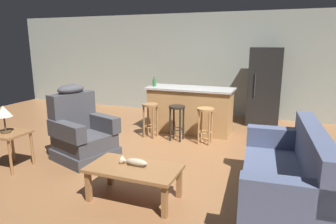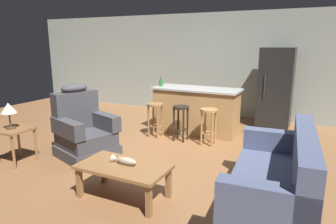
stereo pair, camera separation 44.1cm
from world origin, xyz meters
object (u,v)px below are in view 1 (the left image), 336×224
object	(u,v)px
end_table	(10,139)
bar_stool_right	(205,119)
recliner_near_lamp	(81,133)
fish_figurine	(134,162)
kitchen_island	(190,110)
table_lamp	(3,113)
bottle_tall_green	(154,83)
coffee_table	(134,171)
bar_stool_left	(150,114)
refrigerator	(265,87)
bar_stool_middle	(177,116)
couch	(286,178)

from	to	relation	value
end_table	bar_stool_right	distance (m)	3.26
recliner_near_lamp	fish_figurine	bearing A→B (deg)	-12.70
end_table	kitchen_island	world-z (taller)	kitchen_island
table_lamp	bottle_tall_green	xyz separation A→B (m)	(1.20, 2.73, 0.16)
coffee_table	bar_stool_left	world-z (taller)	bar_stool_left
bar_stool_right	end_table	bearing A→B (deg)	-138.47
bar_stool_left	refrigerator	size ratio (longest dim) A/B	0.39
bar_stool_middle	bar_stool_right	bearing A→B (deg)	0.00
fish_figurine	bar_stool_middle	world-z (taller)	bar_stool_middle
coffee_table	end_table	size ratio (longest dim) A/B	1.96
coffee_table	table_lamp	xyz separation A→B (m)	(-2.18, 0.13, 0.50)
kitchen_island	bar_stool_right	xyz separation A→B (m)	(0.49, -0.63, -0.01)
refrigerator	bar_stool_right	bearing A→B (deg)	-116.58
couch	kitchen_island	xyz separation A→B (m)	(-1.91, 2.45, 0.14)
coffee_table	end_table	distance (m)	2.17
end_table	bar_stool_right	size ratio (longest dim) A/B	0.82
recliner_near_lamp	kitchen_island	world-z (taller)	recliner_near_lamp
table_lamp	recliner_near_lamp	bearing A→B (deg)	45.83
kitchen_island	coffee_table	bearing A→B (deg)	-85.94
refrigerator	recliner_near_lamp	bearing A→B (deg)	-128.96
couch	refrigerator	bearing A→B (deg)	-86.43
recliner_near_lamp	refrigerator	xyz separation A→B (m)	(2.63, 3.25, 0.46)
table_lamp	bar_stool_left	xyz separation A→B (m)	(1.34, 2.20, -0.40)
bar_stool_left	bar_stool_middle	distance (m)	0.56
fish_figurine	refrigerator	distance (m)	4.31
coffee_table	bar_stool_left	size ratio (longest dim) A/B	1.62
fish_figurine	bottle_tall_green	bearing A→B (deg)	108.89
bottle_tall_green	refrigerator	bearing A→B (deg)	30.80
bar_stool_middle	bottle_tall_green	xyz separation A→B (m)	(-0.70, 0.53, 0.56)
table_lamp	bar_stool_middle	distance (m)	2.93
couch	coffee_table	bearing A→B (deg)	12.42
couch	kitchen_island	bearing A→B (deg)	-56.32
coffee_table	kitchen_island	bearing A→B (deg)	94.06
couch	bar_stool_middle	size ratio (longest dim) A/B	2.88
couch	bar_stool_right	distance (m)	2.31
refrigerator	couch	bearing A→B (deg)	-82.14
end_table	bar_stool_left	size ratio (longest dim) A/B	0.82
bar_stool_right	couch	bearing A→B (deg)	-52.06
couch	end_table	size ratio (longest dim) A/B	3.50
couch	kitchen_island	distance (m)	3.11
kitchen_island	bottle_tall_green	size ratio (longest dim) A/B	8.76
bar_stool_right	refrigerator	size ratio (longest dim) A/B	0.39
couch	bar_stool_middle	bearing A→B (deg)	-46.87
table_lamp	refrigerator	bearing A→B (deg)	49.98
table_lamp	bottle_tall_green	world-z (taller)	bottle_tall_green
kitchen_island	refrigerator	distance (m)	1.89
refrigerator	table_lamp	bearing A→B (deg)	-130.02
kitchen_island	table_lamp	bearing A→B (deg)	-124.93
bottle_tall_green	coffee_table	bearing A→B (deg)	-71.09
kitchen_island	bar_stool_left	size ratio (longest dim) A/B	2.65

